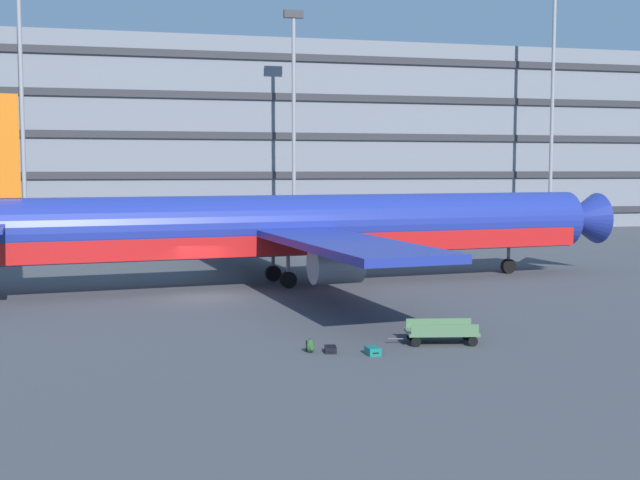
{
  "coord_description": "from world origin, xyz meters",
  "views": [
    {
      "loc": [
        -4.03,
        -40.86,
        6.43
      ],
      "look_at": [
        5.28,
        -2.61,
        3.0
      ],
      "focal_mm": 45.8,
      "sensor_mm": 36.0,
      "label": 1
    }
  ],
  "objects_px": {
    "suitcase_upright": "(331,349)",
    "baggage_cart": "(442,332)",
    "airliner": "(297,228)",
    "suitcase_small": "(373,351)",
    "backpack_orange": "(311,346)"
  },
  "relations": [
    {
      "from": "suitcase_small",
      "to": "suitcase_upright",
      "type": "distance_m",
      "value": 1.51
    },
    {
      "from": "airliner",
      "to": "backpack_orange",
      "type": "bearing_deg",
      "value": -100.51
    },
    {
      "from": "airliner",
      "to": "suitcase_small",
      "type": "xyz_separation_m",
      "value": [
        -1.13,
        -17.83,
        -2.98
      ]
    },
    {
      "from": "airliner",
      "to": "baggage_cart",
      "type": "xyz_separation_m",
      "value": [
        1.9,
        -16.65,
        -2.69
      ]
    },
    {
      "from": "airliner",
      "to": "backpack_orange",
      "type": "height_order",
      "value": "airliner"
    },
    {
      "from": "suitcase_upright",
      "to": "backpack_orange",
      "type": "distance_m",
      "value": 0.71
    },
    {
      "from": "backpack_orange",
      "to": "baggage_cart",
      "type": "bearing_deg",
      "value": 4.05
    },
    {
      "from": "baggage_cart",
      "to": "suitcase_upright",
      "type": "bearing_deg",
      "value": -173.69
    },
    {
      "from": "airliner",
      "to": "suitcase_small",
      "type": "height_order",
      "value": "airliner"
    },
    {
      "from": "suitcase_upright",
      "to": "baggage_cart",
      "type": "bearing_deg",
      "value": 6.31
    },
    {
      "from": "airliner",
      "to": "suitcase_upright",
      "type": "distance_m",
      "value": 17.56
    },
    {
      "from": "suitcase_small",
      "to": "backpack_orange",
      "type": "height_order",
      "value": "backpack_orange"
    },
    {
      "from": "airliner",
      "to": "suitcase_upright",
      "type": "relative_size",
      "value": 56.38
    },
    {
      "from": "airliner",
      "to": "baggage_cart",
      "type": "bearing_deg",
      "value": -83.48
    },
    {
      "from": "suitcase_upright",
      "to": "baggage_cart",
      "type": "distance_m",
      "value": 4.4
    }
  ]
}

